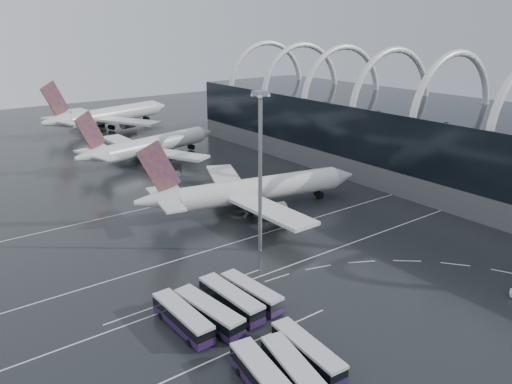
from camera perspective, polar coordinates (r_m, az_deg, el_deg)
ground at (r=93.99m, az=5.23°, el=-7.16°), size 420.00×420.00×0.00m
terminal at (r=147.46m, az=18.25°, el=6.09°), size 42.00×160.00×34.90m
lane_marking_near at (r=92.67m, az=6.06°, el=-7.58°), size 120.00×0.25×0.01m
lane_marking_mid at (r=102.33m, az=0.74°, el=-4.82°), size 120.00×0.25×0.01m
lane_marking_far at (r=124.15m, az=-7.15°, el=-0.62°), size 120.00×0.25×0.01m
bus_bay_line_south at (r=70.22m, az=-0.98°, el=-16.99°), size 28.00×0.25×0.01m
bus_bay_line_north at (r=81.65m, az=-7.70°, el=-11.56°), size 28.00×0.25×0.01m
airliner_main at (r=113.54m, az=-0.72°, el=0.12°), size 54.31×46.93×18.47m
airliner_gate_b at (r=158.70m, az=-12.16°, el=5.14°), size 51.99×46.03×18.20m
airliner_gate_c at (r=211.15m, az=-16.59°, el=8.34°), size 58.55×53.25×21.18m
bus_row_near_a at (r=73.02m, az=-8.40°, el=-14.02°), size 3.24×12.77×3.13m
bus_row_near_b at (r=73.63m, az=-5.46°, el=-13.54°), size 4.32×13.32×3.22m
bus_row_near_c at (r=76.44m, az=-2.90°, el=-12.16°), size 3.52×13.07×3.19m
bus_row_near_d at (r=78.36m, az=-0.56°, el=-11.41°), size 3.65×12.17×2.95m
bus_row_far_a at (r=61.79m, az=1.09°, el=-20.72°), size 4.79×13.35×3.22m
bus_row_far_b at (r=62.79m, az=4.57°, el=-20.04°), size 5.48×13.39×3.22m
bus_row_far_c at (r=66.43m, az=5.90°, el=-17.71°), size 3.66×12.44×3.02m
floodlight_mast at (r=89.14m, az=0.49°, el=4.38°), size 2.29×2.29×29.92m
gse_cart_belly_b at (r=132.00m, az=3.58°, el=0.97°), size 2.28×1.35×1.24m
gse_cart_belly_d at (r=128.34m, az=6.92°, el=0.36°), size 2.44×1.44×1.33m
gse_cart_belly_e at (r=128.00m, az=0.93°, el=0.43°), size 2.27×1.34×1.24m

